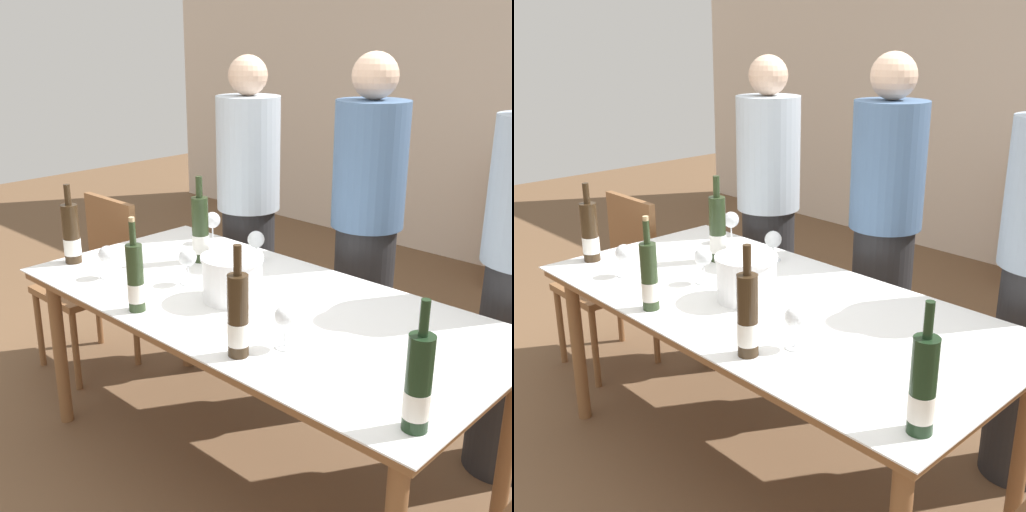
# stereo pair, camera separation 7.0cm
# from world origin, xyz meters

# --- Properties ---
(ground_plane) EXTENTS (12.00, 12.00, 0.00)m
(ground_plane) POSITION_xyz_m (0.00, 0.00, 0.00)
(ground_plane) COLOR brown
(dining_table) EXTENTS (1.96, 0.94, 0.76)m
(dining_table) POSITION_xyz_m (0.00, 0.00, 0.69)
(dining_table) COLOR brown
(dining_table) RESTS_ON ground_plane
(ice_bucket) EXTENTS (0.24, 0.24, 0.18)m
(ice_bucket) POSITION_xyz_m (-0.07, -0.06, 0.86)
(ice_bucket) COLOR white
(ice_bucket) RESTS_ON dining_table
(wine_bottle_0) EXTENTS (0.08, 0.08, 0.39)m
(wine_bottle_0) POSITION_xyz_m (-0.49, 0.15, 0.90)
(wine_bottle_0) COLOR #28381E
(wine_bottle_0) RESTS_ON dining_table
(wine_bottle_1) EXTENTS (0.07, 0.07, 0.37)m
(wine_bottle_1) POSITION_xyz_m (0.27, -0.36, 0.89)
(wine_bottle_1) COLOR #332314
(wine_bottle_1) RESTS_ON dining_table
(wine_bottle_2) EXTENTS (0.08, 0.08, 0.36)m
(wine_bottle_2) POSITION_xyz_m (-0.89, -0.26, 0.89)
(wine_bottle_2) COLOR #332314
(wine_bottle_2) RESTS_ON dining_table
(wine_bottle_3) EXTENTS (0.07, 0.07, 0.36)m
(wine_bottle_3) POSITION_xyz_m (0.89, -0.33, 0.89)
(wine_bottle_3) COLOR black
(wine_bottle_3) RESTS_ON dining_table
(wine_bottle_4) EXTENTS (0.06, 0.06, 0.36)m
(wine_bottle_4) POSITION_xyz_m (-0.25, -0.37, 0.89)
(wine_bottle_4) COLOR #28381E
(wine_bottle_4) RESTS_ON dining_table
(wine_glass_0) EXTENTS (0.07, 0.07, 0.15)m
(wine_glass_0) POSITION_xyz_m (0.34, -0.22, 0.87)
(wine_glass_0) COLOR white
(wine_glass_0) RESTS_ON dining_table
(wine_glass_1) EXTENTS (0.07, 0.07, 0.15)m
(wine_glass_1) POSITION_xyz_m (-0.32, -0.07, 0.87)
(wine_glass_1) COLOR white
(wine_glass_1) RESTS_ON dining_table
(wine_glass_2) EXTENTS (0.08, 0.08, 0.14)m
(wine_glass_2) POSITION_xyz_m (-0.32, 0.33, 0.86)
(wine_glass_2) COLOR white
(wine_glass_2) RESTS_ON dining_table
(wine_glass_3) EXTENTS (0.08, 0.08, 0.15)m
(wine_glass_3) POSITION_xyz_m (-0.66, 0.38, 0.87)
(wine_glass_3) COLOR white
(wine_glass_3) RESTS_ON dining_table
(wine_glass_4) EXTENTS (0.08, 0.08, 0.15)m
(wine_glass_4) POSITION_xyz_m (-0.22, 0.13, 0.87)
(wine_glass_4) COLOR white
(wine_glass_4) RESTS_ON dining_table
(wine_glass_5) EXTENTS (0.07, 0.07, 0.14)m
(wine_glass_5) POSITION_xyz_m (-0.62, -0.25, 0.86)
(wine_glass_5) COLOR white
(wine_glass_5) RESTS_ON dining_table
(chair_left_end) EXTENTS (0.42, 0.42, 0.91)m
(chair_left_end) POSITION_xyz_m (-1.27, 0.09, 0.52)
(chair_left_end) COLOR brown
(chair_left_end) RESTS_ON ground_plane
(person_host) EXTENTS (0.33, 0.33, 1.64)m
(person_host) POSITION_xyz_m (-0.74, 0.70, 0.82)
(person_host) COLOR #262628
(person_host) RESTS_ON ground_plane
(person_guest_left) EXTENTS (0.33, 0.33, 1.67)m
(person_guest_left) POSITION_xyz_m (-0.02, 0.75, 0.84)
(person_guest_left) COLOR #262628
(person_guest_left) RESTS_ON ground_plane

